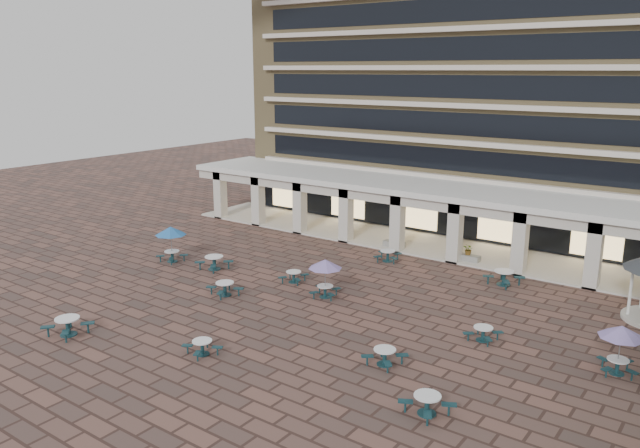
{
  "coord_description": "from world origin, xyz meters",
  "views": [
    {
      "loc": [
        17.92,
        -24.06,
        12.22
      ],
      "look_at": [
        -1.81,
        3.0,
        3.87
      ],
      "focal_mm": 35.0,
      "sensor_mm": 36.0,
      "label": 1
    }
  ],
  "objects_px": {
    "picnic_table_2": "(385,355)",
    "planter_left": "(394,241)",
    "planter_right": "(468,255)",
    "picnic_table_0": "(68,325)",
    "picnic_table_1": "(202,346)"
  },
  "relations": [
    {
      "from": "planter_right",
      "to": "picnic_table_1",
      "type": "bearing_deg",
      "value": -101.63
    },
    {
      "from": "picnic_table_0",
      "to": "picnic_table_2",
      "type": "xyz_separation_m",
      "value": [
        13.63,
        6.15,
        -0.08
      ]
    },
    {
      "from": "picnic_table_2",
      "to": "planter_left",
      "type": "bearing_deg",
      "value": 123.01
    },
    {
      "from": "picnic_table_1",
      "to": "planter_left",
      "type": "height_order",
      "value": "planter_left"
    },
    {
      "from": "picnic_table_2",
      "to": "planter_left",
      "type": "relative_size",
      "value": 1.14
    },
    {
      "from": "picnic_table_0",
      "to": "planter_right",
      "type": "relative_size",
      "value": 1.37
    },
    {
      "from": "picnic_table_2",
      "to": "planter_right",
      "type": "bearing_deg",
      "value": 105.38
    },
    {
      "from": "picnic_table_0",
      "to": "planter_left",
      "type": "xyz_separation_m",
      "value": [
        5.18,
        21.89,
        0.04
      ]
    },
    {
      "from": "picnic_table_1",
      "to": "planter_right",
      "type": "bearing_deg",
      "value": 94.93
    },
    {
      "from": "picnic_table_0",
      "to": "picnic_table_2",
      "type": "relative_size",
      "value": 1.2
    },
    {
      "from": "planter_left",
      "to": "planter_right",
      "type": "height_order",
      "value": "planter_left"
    },
    {
      "from": "picnic_table_1",
      "to": "picnic_table_2",
      "type": "relative_size",
      "value": 1.01
    },
    {
      "from": "planter_left",
      "to": "picnic_table_2",
      "type": "bearing_deg",
      "value": -61.78
    },
    {
      "from": "planter_right",
      "to": "picnic_table_0",
      "type": "bearing_deg",
      "value": -116.02
    },
    {
      "from": "picnic_table_0",
      "to": "picnic_table_2",
      "type": "height_order",
      "value": "picnic_table_0"
    }
  ]
}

